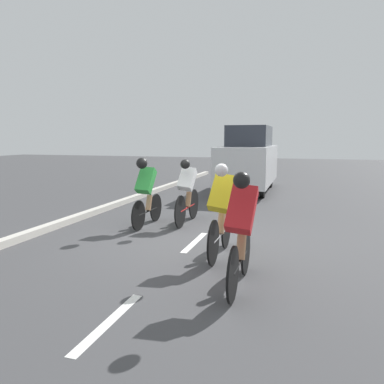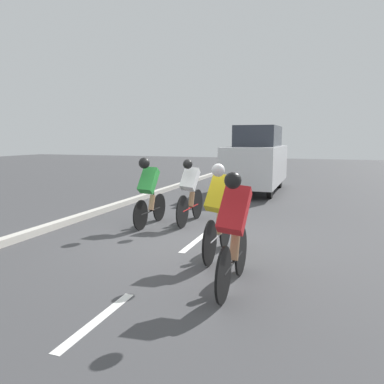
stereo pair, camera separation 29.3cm
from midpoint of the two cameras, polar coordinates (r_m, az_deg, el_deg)
name	(u,v)px [view 1 (the left image)]	position (r m, az deg, el deg)	size (l,w,h in m)	color
ground_plane	(196,241)	(7.16, -0.53, -7.46)	(60.00, 60.00, 0.00)	#424244
lane_stripe_near	(109,321)	(4.33, -14.48, -18.58)	(0.12, 1.40, 0.01)	white
lane_stripe_mid	(195,242)	(7.06, -0.77, -7.65)	(0.12, 1.40, 0.01)	white
lane_stripe_far	(229,211)	(10.08, 4.77, -2.85)	(0.12, 1.40, 0.01)	white
curb	(50,227)	(8.55, -21.74, -4.96)	(0.20, 26.12, 0.14)	beige
cyclist_green	(146,190)	(8.22, -8.03, 0.34)	(0.35, 1.60, 1.53)	black
cyclist_red	(241,229)	(4.78, 5.74, -5.59)	(0.37, 1.67, 1.55)	black
cyclist_white	(187,191)	(8.42, -1.75, 0.20)	(0.37, 1.73, 1.48)	black
cyclist_yellow	(221,209)	(6.03, 3.07, -2.65)	(0.40, 1.67, 1.55)	black
support_car	(249,159)	(13.76, 8.04, 4.95)	(1.70, 4.46, 2.36)	black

